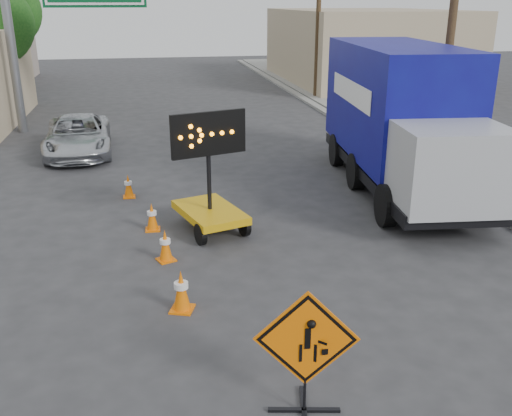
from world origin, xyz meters
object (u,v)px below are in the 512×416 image
object	(u,v)px
pickup_truck	(78,136)
arrow_board	(210,205)
construction_sign	(306,351)
box_truck	(400,126)

from	to	relation	value
pickup_truck	arrow_board	bearing A→B (deg)	-68.10
construction_sign	box_truck	world-z (taller)	box_truck
construction_sign	pickup_truck	size ratio (longest dim) A/B	0.38
construction_sign	pickup_truck	bearing A→B (deg)	117.52
pickup_truck	construction_sign	bearing A→B (deg)	-77.03
arrow_board	box_truck	distance (m)	6.22
box_truck	pickup_truck	bearing A→B (deg)	154.28
pickup_truck	box_truck	bearing A→B (deg)	-34.80
construction_sign	arrow_board	distance (m)	6.66
construction_sign	arrow_board	bearing A→B (deg)	105.56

